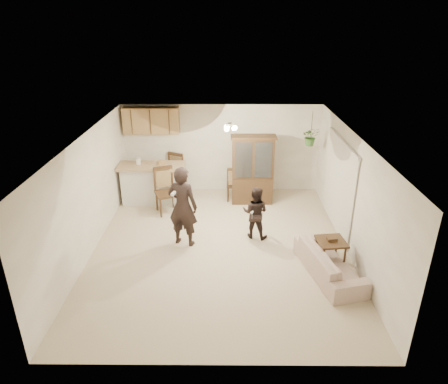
{
  "coord_description": "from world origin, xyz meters",
  "views": [
    {
      "loc": [
        0.14,
        -7.56,
        4.66
      ],
      "look_at": [
        0.08,
        0.4,
        1.16
      ],
      "focal_mm": 32.0,
      "sensor_mm": 36.0,
      "label": 1
    }
  ],
  "objects_px": {
    "child": "(255,210)",
    "chair_hutch_right": "(235,190)",
    "adult": "(183,207)",
    "side_table": "(330,253)",
    "sofa": "(330,258)",
    "chair_bar": "(167,200)",
    "chair_hutch_left": "(172,184)",
    "china_hutch": "(253,170)"
  },
  "relations": [
    {
      "from": "china_hutch",
      "to": "chair_bar",
      "type": "bearing_deg",
      "value": -163.69
    },
    {
      "from": "adult",
      "to": "child",
      "type": "relative_size",
      "value": 1.33
    },
    {
      "from": "sofa",
      "to": "chair_hutch_right",
      "type": "bearing_deg",
      "value": 13.77
    },
    {
      "from": "sofa",
      "to": "chair_bar",
      "type": "relative_size",
      "value": 1.57
    },
    {
      "from": "sofa",
      "to": "child",
      "type": "height_order",
      "value": "child"
    },
    {
      "from": "side_table",
      "to": "chair_bar",
      "type": "height_order",
      "value": "chair_bar"
    },
    {
      "from": "child",
      "to": "chair_bar",
      "type": "bearing_deg",
      "value": -11.74
    },
    {
      "from": "china_hutch",
      "to": "side_table",
      "type": "height_order",
      "value": "china_hutch"
    },
    {
      "from": "sofa",
      "to": "chair_hutch_left",
      "type": "xyz_separation_m",
      "value": [
        -3.55,
        3.83,
        -0.03
      ]
    },
    {
      "from": "child",
      "to": "china_hutch",
      "type": "distance_m",
      "value": 1.92
    },
    {
      "from": "child",
      "to": "side_table",
      "type": "xyz_separation_m",
      "value": [
        1.44,
        -1.19,
        -0.37
      ]
    },
    {
      "from": "side_table",
      "to": "chair_bar",
      "type": "relative_size",
      "value": 0.55
    },
    {
      "from": "side_table",
      "to": "chair_hutch_right",
      "type": "xyz_separation_m",
      "value": [
        -1.86,
        3.24,
        -0.03
      ]
    },
    {
      "from": "child",
      "to": "china_hutch",
      "type": "xyz_separation_m",
      "value": [
        0.04,
        1.91,
        0.24
      ]
    },
    {
      "from": "china_hutch",
      "to": "chair_hutch_left",
      "type": "relative_size",
      "value": 1.57
    },
    {
      "from": "sofa",
      "to": "chair_hutch_right",
      "type": "height_order",
      "value": "chair_hutch_right"
    },
    {
      "from": "chair_hutch_left",
      "to": "chair_hutch_right",
      "type": "relative_size",
      "value": 1.2
    },
    {
      "from": "chair_bar",
      "to": "chair_hutch_right",
      "type": "xyz_separation_m",
      "value": [
        1.76,
        0.82,
        -0.06
      ]
    },
    {
      "from": "sofa",
      "to": "chair_bar",
      "type": "height_order",
      "value": "chair_bar"
    },
    {
      "from": "side_table",
      "to": "adult",
      "type": "bearing_deg",
      "value": 163.9
    },
    {
      "from": "sofa",
      "to": "chair_hutch_right",
      "type": "distance_m",
      "value": 3.95
    },
    {
      "from": "adult",
      "to": "chair_hutch_right",
      "type": "bearing_deg",
      "value": -98.82
    },
    {
      "from": "adult",
      "to": "side_table",
      "type": "bearing_deg",
      "value": -178.59
    },
    {
      "from": "child",
      "to": "chair_hutch_right",
      "type": "height_order",
      "value": "child"
    },
    {
      "from": "child",
      "to": "side_table",
      "type": "bearing_deg",
      "value": 158.29
    },
    {
      "from": "china_hutch",
      "to": "side_table",
      "type": "relative_size",
      "value": 2.81
    },
    {
      "from": "sofa",
      "to": "china_hutch",
      "type": "height_order",
      "value": "china_hutch"
    },
    {
      "from": "china_hutch",
      "to": "adult",
      "type": "bearing_deg",
      "value": -126.85
    },
    {
      "from": "adult",
      "to": "china_hutch",
      "type": "relative_size",
      "value": 0.97
    },
    {
      "from": "sofa",
      "to": "china_hutch",
      "type": "bearing_deg",
      "value": 8.2
    },
    {
      "from": "adult",
      "to": "chair_hutch_left",
      "type": "distance_m",
      "value": 2.79
    },
    {
      "from": "side_table",
      "to": "chair_hutch_left",
      "type": "bearing_deg",
      "value": 135.61
    },
    {
      "from": "sofa",
      "to": "chair_hutch_right",
      "type": "relative_size",
      "value": 1.89
    },
    {
      "from": "chair_bar",
      "to": "chair_hutch_left",
      "type": "xyz_separation_m",
      "value": [
        -0.0,
        1.12,
        -0.0
      ]
    },
    {
      "from": "sofa",
      "to": "adult",
      "type": "bearing_deg",
      "value": 55.5
    },
    {
      "from": "sofa",
      "to": "chair_bar",
      "type": "bearing_deg",
      "value": 39.5
    },
    {
      "from": "side_table",
      "to": "chair_bar",
      "type": "distance_m",
      "value": 4.36
    },
    {
      "from": "chair_bar",
      "to": "adult",
      "type": "bearing_deg",
      "value": -91.69
    },
    {
      "from": "child",
      "to": "chair_hutch_right",
      "type": "relative_size",
      "value": 1.36
    },
    {
      "from": "adult",
      "to": "china_hutch",
      "type": "xyz_separation_m",
      "value": [
        1.64,
        2.22,
        0.02
      ]
    },
    {
      "from": "china_hutch",
      "to": "side_table",
      "type": "bearing_deg",
      "value": -66.08
    },
    {
      "from": "child",
      "to": "chair_bar",
      "type": "distance_m",
      "value": 2.53
    }
  ]
}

